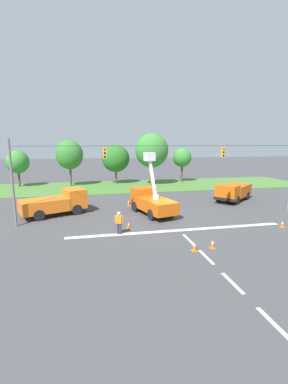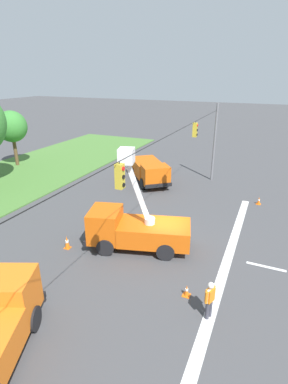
% 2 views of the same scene
% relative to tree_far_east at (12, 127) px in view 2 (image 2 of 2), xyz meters
% --- Properties ---
extents(ground_plane, '(200.00, 200.00, 0.00)m').
position_rel_tree_far_east_xyz_m(ground_plane, '(-8.99, -20.92, -4.33)').
color(ground_plane, '#424244').
extents(lane_markings, '(17.60, 15.25, 0.01)m').
position_rel_tree_far_east_xyz_m(lane_markings, '(-8.99, -26.09, -4.32)').
color(lane_markings, silver).
rests_on(lane_markings, ground).
extents(signal_gantry, '(26.20, 0.33, 7.20)m').
position_rel_tree_far_east_xyz_m(signal_gantry, '(-9.00, -20.92, -0.08)').
color(signal_gantry, slate).
rests_on(signal_gantry, ground).
extents(tree_far_east, '(3.22, 3.22, 6.03)m').
position_rel_tree_far_east_xyz_m(tree_far_east, '(0.00, 0.00, 0.00)').
color(tree_far_east, brown).
rests_on(tree_far_east, ground).
extents(utility_truck_bucket_lift, '(3.81, 6.34, 5.96)m').
position_rel_tree_far_east_xyz_m(utility_truck_bucket_lift, '(-10.06, -19.33, -3.00)').
color(utility_truck_bucket_lift, '#D6560F').
rests_on(utility_truck_bucket_lift, ground).
extents(utility_truck_support_near, '(6.11, 5.58, 2.13)m').
position_rel_tree_far_east_xyz_m(utility_truck_support_near, '(0.91, -15.68, -3.15)').
color(utility_truck_support_near, '#D6560F').
rests_on(utility_truck_support_near, ground).
extents(road_worker, '(0.61, 0.37, 1.77)m').
position_rel_tree_far_east_xyz_m(road_worker, '(-13.77, -24.54, -3.33)').
color(road_worker, '#383842').
rests_on(road_worker, ground).
extents(traffic_cone_foreground_left, '(0.36, 0.36, 0.63)m').
position_rel_tree_far_east_xyz_m(traffic_cone_foreground_left, '(-0.41, -25.58, -4.03)').
color(traffic_cone_foreground_left, orange).
rests_on(traffic_cone_foreground_left, ground).
extents(traffic_cone_mid_left, '(0.36, 0.36, 0.80)m').
position_rel_tree_far_east_xyz_m(traffic_cone_mid_left, '(-11.75, -15.75, -3.93)').
color(traffic_cone_mid_left, orange).
rests_on(traffic_cone_mid_left, ground).
extents(traffic_cone_mid_right, '(0.36, 0.36, 0.74)m').
position_rel_tree_far_east_xyz_m(traffic_cone_mid_right, '(-16.34, -15.68, -3.96)').
color(traffic_cone_mid_right, orange).
rests_on(traffic_cone_mid_right, ground).
extents(traffic_cone_far_left, '(0.36, 0.36, 0.59)m').
position_rel_tree_far_east_xyz_m(traffic_cone_far_left, '(-12.87, -23.34, -4.05)').
color(traffic_cone_far_left, orange).
rests_on(traffic_cone_far_left, ground).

